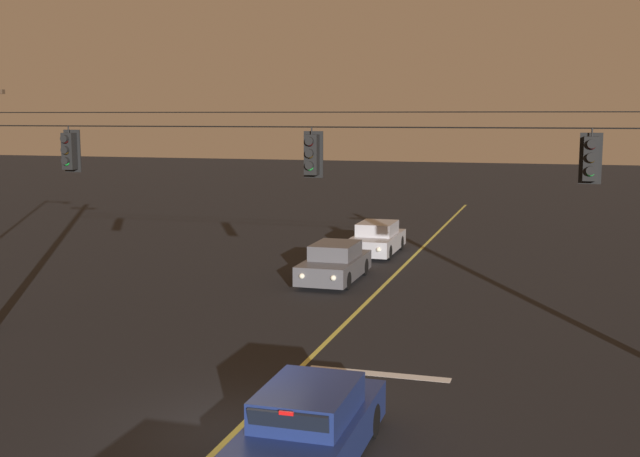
% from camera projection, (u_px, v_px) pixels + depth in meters
% --- Properties ---
extents(ground_plane, '(180.00, 180.00, 0.00)m').
position_uv_depth(ground_plane, '(235.00, 432.00, 15.28)').
color(ground_plane, black).
extents(lane_centre_stripe, '(0.14, 60.00, 0.01)m').
position_uv_depth(lane_centre_stripe, '(364.00, 305.00, 25.52)').
color(lane_centre_stripe, '#D1C64C').
rests_on(lane_centre_stripe, ground).
extents(stop_bar_paint, '(3.40, 0.36, 0.01)m').
position_uv_depth(stop_bar_paint, '(378.00, 374.00, 18.73)').
color(stop_bar_paint, silver).
rests_on(stop_bar_paint, ground).
extents(signal_span_assembly, '(20.63, 0.32, 7.15)m').
position_uv_depth(signal_span_assembly, '(308.00, 211.00, 19.30)').
color(signal_span_assembly, '#423021').
rests_on(signal_span_assembly, ground).
extents(traffic_light_leftmost, '(0.48, 0.41, 1.22)m').
position_uv_depth(traffic_light_leftmost, '(69.00, 151.00, 20.93)').
color(traffic_light_leftmost, black).
extents(traffic_light_left_inner, '(0.48, 0.41, 1.22)m').
position_uv_depth(traffic_light_left_inner, '(311.00, 155.00, 19.07)').
color(traffic_light_left_inner, black).
extents(traffic_light_centre, '(0.48, 0.41, 1.22)m').
position_uv_depth(traffic_light_centre, '(591.00, 159.00, 17.29)').
color(traffic_light_centre, black).
extents(car_waiting_near_lane, '(1.80, 4.33, 1.39)m').
position_uv_depth(car_waiting_near_lane, '(310.00, 426.00, 13.92)').
color(car_waiting_near_lane, navy).
rests_on(car_waiting_near_lane, ground).
extents(car_oncoming_lead, '(1.80, 4.42, 1.39)m').
position_uv_depth(car_oncoming_lead, '(335.00, 263.00, 29.19)').
color(car_oncoming_lead, '#4C4C51').
rests_on(car_oncoming_lead, ground).
extents(car_oncoming_trailing, '(1.80, 4.42, 1.39)m').
position_uv_depth(car_oncoming_trailing, '(377.00, 239.00, 34.89)').
color(car_oncoming_trailing, '#A5A5AD').
rests_on(car_oncoming_trailing, ground).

